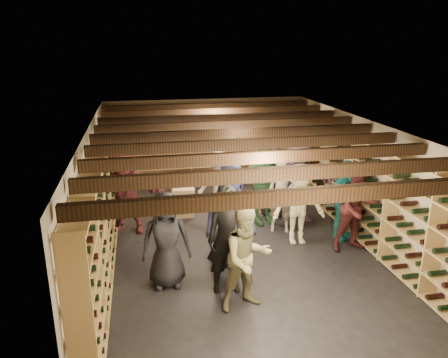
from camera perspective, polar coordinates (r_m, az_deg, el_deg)
ground at (r=9.02m, az=1.69°, el=-8.23°), size 8.00×8.00×0.00m
walls at (r=8.56m, az=1.76°, el=-1.00°), size 5.52×8.02×2.40m
ceiling at (r=8.25m, az=1.84°, el=6.91°), size 5.50×8.00×0.01m
ceiling_joists at (r=8.28m, az=1.83°, el=5.96°), size 5.40×7.12×0.18m
wine_rack_left at (r=8.45m, az=-15.54°, el=-2.84°), size 0.32×7.50×2.15m
wine_rack_right at (r=9.48m, az=17.08°, el=-0.71°), size 0.32×7.50×2.15m
wine_rack_back at (r=12.22m, az=-2.22°, el=4.14°), size 4.70×0.30×2.15m
crate_stack_left at (r=10.20m, az=-5.32°, el=-3.06°), size 0.52×0.37×0.68m
crate_stack_right at (r=11.25m, az=-5.50°, el=-1.50°), size 0.58×0.47×0.51m
crate_loose at (r=10.66m, az=5.19°, el=-3.57°), size 0.59×0.50×0.17m
person_0 at (r=7.28m, az=-7.57°, el=-7.90°), size 0.80×0.53×1.64m
person_1 at (r=7.02m, az=0.47°, el=-7.91°), size 0.70×0.50×1.83m
person_2 at (r=6.65m, az=3.03°, el=-10.33°), size 0.92×0.79×1.65m
person_3 at (r=8.81m, az=9.76°, el=-3.30°), size 1.09×0.66×1.65m
person_4 at (r=9.22m, az=15.38°, el=-2.67°), size 1.06×0.74×1.67m
person_5 at (r=9.42m, az=-12.70°, el=-1.36°), size 1.82×1.01×1.88m
person_6 at (r=7.84m, az=0.90°, el=-4.76°), size 0.97×0.68×1.90m
person_7 at (r=9.31m, az=7.54°, el=-1.95°), size 0.70×0.56×1.67m
person_8 at (r=8.75m, az=16.97°, el=-3.60°), size 0.90×0.73×1.77m
person_9 at (r=9.75m, az=-0.58°, el=-1.05°), size 1.20×0.98×1.62m
person_10 at (r=9.63m, az=5.14°, el=-0.49°), size 1.18×0.68×1.90m
person_11 at (r=9.92m, az=9.67°, el=-0.09°), size 1.85×1.02×1.90m
person_12 at (r=10.13m, az=6.67°, el=-0.40°), size 0.93×0.76×1.63m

